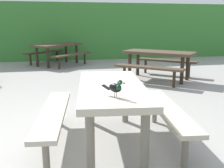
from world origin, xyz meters
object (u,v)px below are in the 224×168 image
Objects in this scene: bird_grackle at (116,87)px; picnic_table_foreground at (112,100)px; picnic_table_mid_left at (58,49)px; picnic_table_far_centre at (158,58)px.

picnic_table_foreground is at bearing 82.52° from bird_grackle.
picnic_table_foreground is 0.62m from bird_grackle.
picnic_table_mid_left is (-0.56, 6.59, 0.00)m from picnic_table_foreground.
bird_grackle is 0.10× the size of picnic_table_far_centre.
picnic_table_far_centre is at bearing -50.50° from picnic_table_mid_left.
bird_grackle is at bearing -97.48° from picnic_table_foreground.
bird_grackle is at bearing -86.07° from picnic_table_mid_left.
picnic_table_mid_left is (-0.49, 7.14, -0.29)m from bird_grackle.
picnic_table_far_centre is at bearing 62.95° from bird_grackle.
picnic_table_far_centre is (1.99, 3.49, 0.00)m from picnic_table_foreground.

